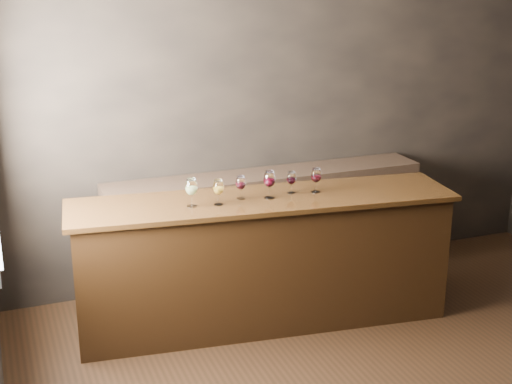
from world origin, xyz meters
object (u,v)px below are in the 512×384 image
object	(u,v)px
glass_white	(191,187)
glass_red_b	(269,180)
glass_red_c	(291,178)
glass_amber	(218,188)
glass_red_a	(241,183)
back_bar_shelf	(266,228)
bar_counter	(263,263)
glass_red_d	(316,176)

from	to	relation	value
glass_white	glass_red_b	size ratio (longest dim) A/B	1.00
glass_white	glass_red_c	world-z (taller)	glass_white
glass_white	glass_amber	distance (m)	0.19
glass_red_a	back_bar_shelf	bearing A→B (deg)	54.17
glass_white	glass_amber	world-z (taller)	glass_white
bar_counter	glass_white	size ratio (longest dim) A/B	13.27
glass_white	back_bar_shelf	bearing A→B (deg)	38.69
glass_red_b	glass_red_c	xyz separation A→B (m)	(0.20, 0.05, -0.03)
glass_red_c	glass_red_d	world-z (taller)	glass_red_d
glass_white	glass_red_d	xyz separation A→B (m)	(0.97, -0.01, -0.01)
glass_amber	glass_red_c	bearing A→B (deg)	6.25
back_bar_shelf	glass_red_b	world-z (taller)	glass_red_b
bar_counter	glass_amber	size ratio (longest dim) A/B	14.84
glass_amber	glass_red_c	distance (m)	0.60
glass_white	glass_red_b	xyz separation A→B (m)	(0.58, -0.02, -0.00)
bar_counter	glass_amber	distance (m)	0.74
glass_red_a	glass_red_b	world-z (taller)	glass_red_b
bar_counter	glass_red_b	bearing A→B (deg)	-24.18
back_bar_shelf	glass_red_d	bearing A→B (deg)	-79.63
bar_counter	glass_red_b	distance (m)	0.66
glass_red_b	glass_red_d	xyz separation A→B (m)	(0.38, 0.01, -0.01)
glass_red_c	back_bar_shelf	bearing A→B (deg)	84.98
glass_red_b	glass_red_a	bearing A→B (deg)	164.70
glass_white	bar_counter	bearing A→B (deg)	0.45
bar_counter	glass_red_d	world-z (taller)	glass_red_d
glass_white	glass_red_b	world-z (taller)	same
glass_amber	glass_red_a	bearing A→B (deg)	19.11
glass_white	glass_red_a	size ratio (longest dim) A/B	1.19
glass_red_d	glass_white	bearing A→B (deg)	179.34
bar_counter	glass_red_c	distance (m)	0.68
back_bar_shelf	glass_red_a	size ratio (longest dim) A/B	15.56
glass_red_a	glass_red_b	size ratio (longest dim) A/B	0.84
bar_counter	back_bar_shelf	world-z (taller)	back_bar_shelf
glass_red_a	glass_red_d	bearing A→B (deg)	-4.73
glass_red_c	glass_red_d	xyz separation A→B (m)	(0.18, -0.05, 0.01)
glass_red_a	glass_red_c	distance (m)	0.40
glass_red_c	glass_white	bearing A→B (deg)	-177.37
bar_counter	glass_white	bearing A→B (deg)	-172.73
glass_amber	glass_red_b	size ratio (longest dim) A/B	0.90
bar_counter	glass_amber	bearing A→B (deg)	-167.84
glass_red_c	glass_red_d	size ratio (longest dim) A/B	0.89
glass_amber	glass_red_d	xyz separation A→B (m)	(0.78, 0.02, 0.00)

